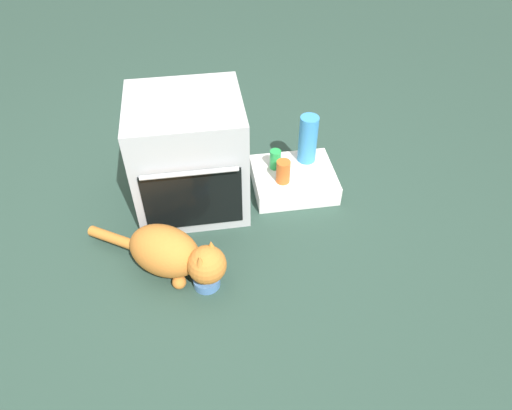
# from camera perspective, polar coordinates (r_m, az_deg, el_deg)

# --- Properties ---
(ground) EXTENTS (8.00, 8.00, 0.00)m
(ground) POSITION_cam_1_polar(r_m,az_deg,el_deg) (2.51, -7.00, -5.55)
(ground) COLOR #284238
(oven) EXTENTS (0.60, 0.59, 0.66)m
(oven) POSITION_cam_1_polar(r_m,az_deg,el_deg) (2.58, -8.29, 6.05)
(oven) COLOR #B7BABF
(oven) RESTS_ON ground
(pantry_cabinet) EXTENTS (0.48, 0.40, 0.12)m
(pantry_cabinet) POSITION_cam_1_polar(r_m,az_deg,el_deg) (2.82, 4.61, 3.13)
(pantry_cabinet) COLOR white
(pantry_cabinet) RESTS_ON ground
(food_bowl) EXTENTS (0.13, 0.13, 0.08)m
(food_bowl) POSITION_cam_1_polar(r_m,az_deg,el_deg) (2.34, -6.06, -9.17)
(food_bowl) COLOR #4C7AB7
(food_bowl) RESTS_ON ground
(cat) EXTENTS (0.70, 0.52, 0.27)m
(cat) POSITION_cam_1_polar(r_m,az_deg,el_deg) (2.32, -10.14, -5.88)
(cat) COLOR #C6752D
(cat) RESTS_ON ground
(sauce_jar) EXTENTS (0.08, 0.08, 0.14)m
(sauce_jar) POSITION_cam_1_polar(r_m,az_deg,el_deg) (2.66, 3.35, 4.09)
(sauce_jar) COLOR #D16023
(sauce_jar) RESTS_ON pantry_cabinet
(soda_can) EXTENTS (0.07, 0.07, 0.12)m
(soda_can) POSITION_cam_1_polar(r_m,az_deg,el_deg) (2.77, 2.37, 5.61)
(soda_can) COLOR green
(soda_can) RESTS_ON pantry_cabinet
(water_bottle) EXTENTS (0.11, 0.11, 0.30)m
(water_bottle) POSITION_cam_1_polar(r_m,az_deg,el_deg) (2.79, 6.37, 8.01)
(water_bottle) COLOR #388CD1
(water_bottle) RESTS_ON pantry_cabinet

